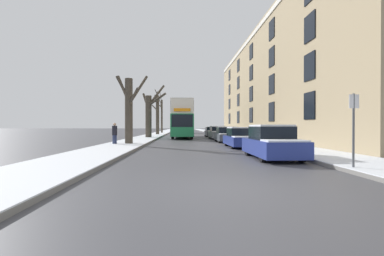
{
  "coord_description": "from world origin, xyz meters",
  "views": [
    {
      "loc": [
        -1.19,
        -6.07,
        1.47
      ],
      "look_at": [
        -0.18,
        20.75,
        1.27
      ],
      "focal_mm": 24.0,
      "sensor_mm": 36.0,
      "label": 1
    }
  ],
  "objects_px": {
    "bare_tree_left_3": "(161,114)",
    "oncoming_van": "(182,127)",
    "parked_car_2": "(226,135)",
    "pedestrian_left_sidewalk": "(115,133)",
    "double_decker_bus": "(182,118)",
    "parked_car_0": "(272,143)",
    "parked_car_1": "(241,138)",
    "parked_car_3": "(218,133)",
    "bare_tree_left_0": "(129,108)",
    "bare_tree_left_2": "(157,113)",
    "bare_tree_left_1": "(149,114)",
    "parked_car_4": "(211,132)",
    "street_sign_post": "(354,127)"
  },
  "relations": [
    {
      "from": "bare_tree_left_3",
      "to": "oncoming_van",
      "type": "height_order",
      "value": "bare_tree_left_3"
    },
    {
      "from": "parked_car_2",
      "to": "pedestrian_left_sidewalk",
      "type": "bearing_deg",
      "value": -154.5
    },
    {
      "from": "double_decker_bus",
      "to": "oncoming_van",
      "type": "bearing_deg",
      "value": 90.11
    },
    {
      "from": "double_decker_bus",
      "to": "parked_car_0",
      "type": "height_order",
      "value": "double_decker_bus"
    },
    {
      "from": "bare_tree_left_3",
      "to": "parked_car_1",
      "type": "relative_size",
      "value": 2.14
    },
    {
      "from": "parked_car_1",
      "to": "pedestrian_left_sidewalk",
      "type": "bearing_deg",
      "value": 170.28
    },
    {
      "from": "parked_car_1",
      "to": "parked_car_2",
      "type": "xyz_separation_m",
      "value": [
        -0.0,
        5.89,
        0.01
      ]
    },
    {
      "from": "parked_car_3",
      "to": "parked_car_1",
      "type": "bearing_deg",
      "value": -90.0
    },
    {
      "from": "bare_tree_left_0",
      "to": "bare_tree_left_3",
      "type": "bearing_deg",
      "value": 90.34
    },
    {
      "from": "bare_tree_left_3",
      "to": "parked_car_1",
      "type": "xyz_separation_m",
      "value": [
        8.3,
        -34.23,
        -3.28
      ]
    },
    {
      "from": "bare_tree_left_0",
      "to": "oncoming_van",
      "type": "relative_size",
      "value": 1.05
    },
    {
      "from": "bare_tree_left_2",
      "to": "parked_car_0",
      "type": "distance_m",
      "value": 31.72
    },
    {
      "from": "bare_tree_left_1",
      "to": "double_decker_bus",
      "type": "height_order",
      "value": "bare_tree_left_1"
    },
    {
      "from": "bare_tree_left_2",
      "to": "parked_car_1",
      "type": "relative_size",
      "value": 1.66
    },
    {
      "from": "parked_car_2",
      "to": "parked_car_4",
      "type": "height_order",
      "value": "parked_car_2"
    },
    {
      "from": "double_decker_bus",
      "to": "bare_tree_left_3",
      "type": "bearing_deg",
      "value": 102.2
    },
    {
      "from": "bare_tree_left_3",
      "to": "pedestrian_left_sidewalk",
      "type": "distance_m",
      "value": 32.82
    },
    {
      "from": "double_decker_bus",
      "to": "parked_car_1",
      "type": "xyz_separation_m",
      "value": [
        4.09,
        -14.74,
        -1.86
      ]
    },
    {
      "from": "parked_car_0",
      "to": "pedestrian_left_sidewalk",
      "type": "distance_m",
      "value": 11.92
    },
    {
      "from": "bare_tree_left_0",
      "to": "oncoming_van",
      "type": "xyz_separation_m",
      "value": [
        3.98,
        34.54,
        -1.53
      ]
    },
    {
      "from": "bare_tree_left_1",
      "to": "bare_tree_left_0",
      "type": "bearing_deg",
      "value": -90.64
    },
    {
      "from": "bare_tree_left_3",
      "to": "parked_car_0",
      "type": "distance_m",
      "value": 41.36
    },
    {
      "from": "oncoming_van",
      "to": "parked_car_3",
      "type": "bearing_deg",
      "value": -80.62
    },
    {
      "from": "bare_tree_left_3",
      "to": "parked_car_4",
      "type": "bearing_deg",
      "value": -62.76
    },
    {
      "from": "oncoming_van",
      "to": "parked_car_2",
      "type": "bearing_deg",
      "value": -82.33
    },
    {
      "from": "bare_tree_left_1",
      "to": "bare_tree_left_3",
      "type": "distance_m",
      "value": 21.3
    },
    {
      "from": "bare_tree_left_3",
      "to": "double_decker_bus",
      "type": "distance_m",
      "value": 19.99
    },
    {
      "from": "parked_car_1",
      "to": "street_sign_post",
      "type": "distance_m",
      "value": 9.82
    },
    {
      "from": "bare_tree_left_2",
      "to": "bare_tree_left_3",
      "type": "relative_size",
      "value": 0.78
    },
    {
      "from": "bare_tree_left_0",
      "to": "bare_tree_left_3",
      "type": "xyz_separation_m",
      "value": [
        -0.19,
        32.25,
        1.1
      ]
    },
    {
      "from": "bare_tree_left_1",
      "to": "parked_car_3",
      "type": "distance_m",
      "value": 8.41
    },
    {
      "from": "bare_tree_left_1",
      "to": "parked_car_3",
      "type": "bearing_deg",
      "value": -10.09
    },
    {
      "from": "bare_tree_left_2",
      "to": "parked_car_3",
      "type": "height_order",
      "value": "bare_tree_left_2"
    },
    {
      "from": "bare_tree_left_1",
      "to": "street_sign_post",
      "type": "distance_m",
      "value": 24.55
    },
    {
      "from": "parked_car_2",
      "to": "oncoming_van",
      "type": "xyz_separation_m",
      "value": [
        -4.13,
        30.63,
        0.65
      ]
    },
    {
      "from": "parked_car_4",
      "to": "bare_tree_left_0",
      "type": "bearing_deg",
      "value": -116.68
    },
    {
      "from": "parked_car_1",
      "to": "parked_car_3",
      "type": "bearing_deg",
      "value": 90.0
    },
    {
      "from": "bare_tree_left_1",
      "to": "parked_car_3",
      "type": "relative_size",
      "value": 1.44
    },
    {
      "from": "parked_car_3",
      "to": "oncoming_van",
      "type": "xyz_separation_m",
      "value": [
        -4.13,
        24.98,
        0.62
      ]
    },
    {
      "from": "bare_tree_left_1",
      "to": "pedestrian_left_sidewalk",
      "type": "xyz_separation_m",
      "value": [
        -1.1,
        -11.4,
        -1.96
      ]
    },
    {
      "from": "parked_car_0",
      "to": "parked_car_2",
      "type": "distance_m",
      "value": 12.05
    },
    {
      "from": "bare_tree_left_2",
      "to": "parked_car_4",
      "type": "height_order",
      "value": "bare_tree_left_2"
    },
    {
      "from": "pedestrian_left_sidewalk",
      "to": "street_sign_post",
      "type": "relative_size",
      "value": 0.68
    },
    {
      "from": "parked_car_1",
      "to": "parked_car_3",
      "type": "height_order",
      "value": "parked_car_3"
    },
    {
      "from": "bare_tree_left_0",
      "to": "bare_tree_left_3",
      "type": "height_order",
      "value": "bare_tree_left_3"
    },
    {
      "from": "bare_tree_left_1",
      "to": "bare_tree_left_2",
      "type": "height_order",
      "value": "bare_tree_left_2"
    },
    {
      "from": "bare_tree_left_3",
      "to": "parked_car_3",
      "type": "distance_m",
      "value": 24.38
    },
    {
      "from": "bare_tree_left_2",
      "to": "parked_car_3",
      "type": "bearing_deg",
      "value": -57.6
    },
    {
      "from": "parked_car_0",
      "to": "parked_car_1",
      "type": "xyz_separation_m",
      "value": [
        -0.0,
        6.16,
        -0.05
      ]
    },
    {
      "from": "bare_tree_left_2",
      "to": "parked_car_4",
      "type": "bearing_deg",
      "value": -37.53
    }
  ]
}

